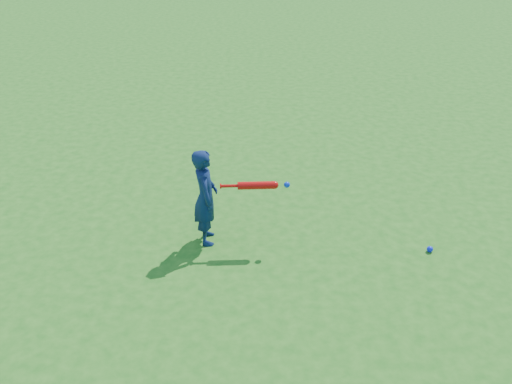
% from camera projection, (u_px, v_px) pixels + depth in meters
% --- Properties ---
extents(ground, '(80.00, 80.00, 0.00)m').
position_uv_depth(ground, '(205.00, 216.00, 6.28)').
color(ground, '#206417').
rests_on(ground, ground).
extents(child, '(0.31, 0.41, 1.01)m').
position_uv_depth(child, '(205.00, 197.00, 5.62)').
color(child, '#0F1F49').
rests_on(child, ground).
extents(ground_ball_blue, '(0.06, 0.06, 0.06)m').
position_uv_depth(ground_ball_blue, '(430.00, 249.00, 5.66)').
color(ground_ball_blue, '#0D1DE8').
rests_on(ground_ball_blue, ground).
extents(bat_swing, '(0.68, 0.12, 0.08)m').
position_uv_depth(bat_swing, '(259.00, 185.00, 5.53)').
color(bat_swing, red).
rests_on(bat_swing, ground).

